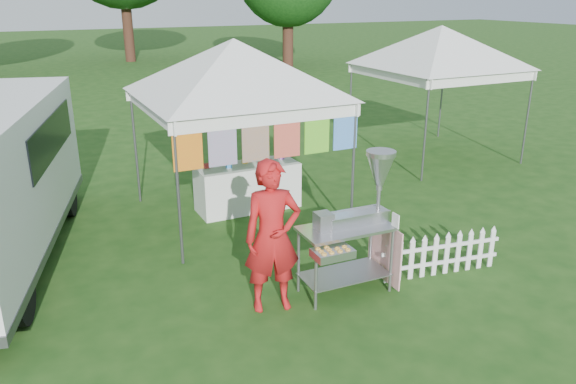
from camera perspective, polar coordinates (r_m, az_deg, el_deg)
ground at (r=7.09m, az=5.57°, el=-11.74°), size 120.00×120.00×0.00m
canopy_main at (r=9.24m, az=-5.54°, el=15.21°), size 4.24×4.24×3.45m
canopy_right at (r=13.40m, az=15.39°, el=15.98°), size 4.24×4.24×3.45m
donut_cart at (r=7.10m, az=7.36°, el=-2.08°), size 1.33×0.87×1.83m
vendor at (r=6.68m, az=-1.59°, el=-4.58°), size 0.76×0.58×1.89m
picket_fence at (r=8.00m, az=15.26°, el=-6.23°), size 1.78×0.31×0.56m
display_table at (r=10.04m, az=-4.11°, el=0.53°), size 1.80×0.70×0.82m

